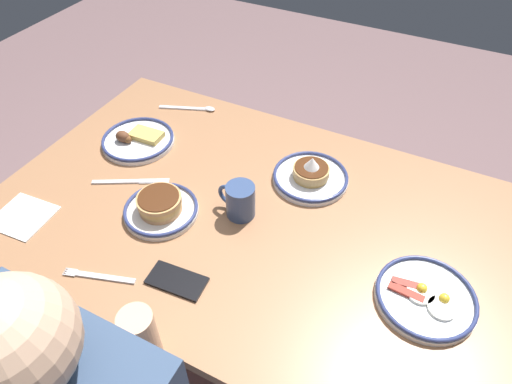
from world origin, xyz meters
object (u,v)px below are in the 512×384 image
at_px(plate_far_companion, 161,207).
at_px(fork_near, 99,276).
at_px(plate_far_side, 426,297).
at_px(paper_napkin, 23,216).
at_px(plate_center_pancakes, 311,175).
at_px(cell_phone, 177,281).
at_px(plate_near_main, 137,139).
at_px(coffee_mug, 240,200).
at_px(tea_spoon, 195,108).
at_px(butter_knife, 131,181).

distance_m(plate_far_companion, fork_near, 0.25).
bearing_deg(plate_far_side, paper_napkin, 12.35).
relative_size(plate_center_pancakes, plate_far_companion, 1.09).
bearing_deg(cell_phone, plate_far_companion, -50.39).
bearing_deg(plate_far_companion, plate_near_main, -41.59).
xyz_separation_m(plate_center_pancakes, coffee_mug, (0.13, 0.22, 0.03)).
distance_m(plate_far_companion, cell_phone, 0.24).
bearing_deg(plate_far_companion, plate_far_side, -176.38).
bearing_deg(tea_spoon, paper_napkin, 77.68).
distance_m(plate_near_main, plate_center_pancakes, 0.59).
xyz_separation_m(cell_phone, paper_napkin, (0.51, 0.01, -0.00)).
bearing_deg(coffee_mug, plate_center_pancakes, -120.27).
distance_m(plate_near_main, coffee_mug, 0.47).
distance_m(plate_far_companion, tea_spoon, 0.52).
distance_m(paper_napkin, fork_near, 0.33).
height_order(fork_near, tea_spoon, tea_spoon).
bearing_deg(tea_spoon, butter_knife, 94.80).
xyz_separation_m(plate_far_side, tea_spoon, (0.91, -0.44, -0.01)).
relative_size(plate_far_side, fork_near, 1.30).
distance_m(paper_napkin, butter_knife, 0.31).
bearing_deg(tea_spoon, cell_phone, 118.77).
distance_m(plate_center_pancakes, fork_near, 0.66).
bearing_deg(paper_napkin, coffee_mug, -152.00).
xyz_separation_m(plate_center_pancakes, tea_spoon, (0.52, -0.17, -0.02)).
height_order(plate_near_main, plate_far_companion, plate_far_companion).
xyz_separation_m(coffee_mug, paper_napkin, (0.54, 0.28, -0.05)).
height_order(plate_center_pancakes, coffee_mug, coffee_mug).
relative_size(paper_napkin, butter_knife, 0.71).
relative_size(paper_napkin, tea_spoon, 0.76).
xyz_separation_m(coffee_mug, cell_phone, (0.03, 0.27, -0.05)).
height_order(coffee_mug, paper_napkin, coffee_mug).
bearing_deg(plate_center_pancakes, cell_phone, 72.22).
xyz_separation_m(plate_center_pancakes, plate_far_companion, (0.32, 0.31, 0.00)).
bearing_deg(butter_knife, plate_near_main, -58.79).
height_order(plate_far_side, coffee_mug, coffee_mug).
bearing_deg(cell_phone, butter_knife, -40.50).
bearing_deg(cell_phone, plate_center_pancakes, -112.16).
distance_m(plate_far_side, coffee_mug, 0.53).
bearing_deg(plate_center_pancakes, fork_near, 59.22).
relative_size(fork_near, tea_spoon, 0.92).
xyz_separation_m(fork_near, tea_spoon, (0.18, -0.73, 0.00)).
relative_size(plate_near_main, plate_center_pancakes, 1.04).
bearing_deg(plate_far_companion, fork_near, 87.31).
relative_size(plate_far_side, cell_phone, 1.64).
distance_m(plate_far_side, fork_near, 0.79).
bearing_deg(butter_knife, plate_center_pancakes, -152.43).
height_order(cell_phone, paper_napkin, cell_phone).
bearing_deg(fork_near, plate_far_companion, -92.69).
bearing_deg(plate_far_companion, tea_spoon, -68.24).
bearing_deg(plate_far_companion, paper_napkin, 28.86).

